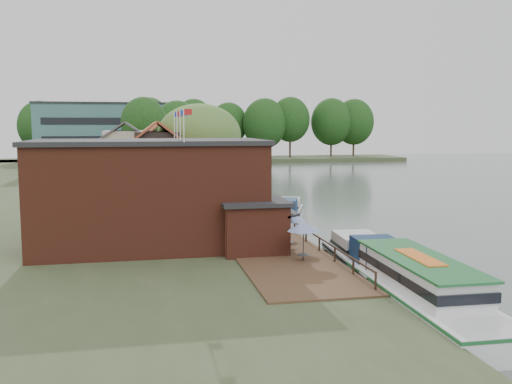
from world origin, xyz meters
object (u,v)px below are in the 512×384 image
umbrella_3 (272,218)px  cruiser_1 (286,209)px  cottage_c (160,157)px  umbrella_0 (303,241)px  cottage_b (126,162)px  tour_boat (425,287)px  umbrella_1 (289,230)px  cruiser_0 (366,254)px  umbrella_5 (261,207)px  pub (180,193)px  cruiser_2 (259,193)px  hotel_block (109,136)px  willow (200,154)px  swan (412,292)px  umbrella_2 (266,225)px  umbrella_4 (256,213)px  cottage_a (157,168)px  umbrella_6 (253,201)px

umbrella_3 → cruiser_1: size_ratio=0.24×
cottage_c → umbrella_0: bearing=-80.3°
cottage_b → umbrella_3: (10.98, -22.80, -2.96)m
umbrella_3 → tour_boat: bearing=-77.0°
umbrella_1 → cruiser_0: 5.52m
umbrella_5 → cottage_c: bearing=106.1°
pub → cruiser_2: 27.74m
pub → hotel_block: bearing=96.4°
hotel_block → willow: 52.29m
umbrella_0 → swan: size_ratio=5.40×
cottage_c → umbrella_3: bearing=-77.6°
hotel_block → cruiser_2: size_ratio=2.34×
cottage_b → umbrella_2: cottage_b is taller
willow → umbrella_0: willow is taller
umbrella_0 → umbrella_4: bearing=92.5°
cottage_c → cruiser_1: cottage_c is taller
cruiser_2 → pub: bearing=-104.1°
umbrella_4 → cottage_b: bearing=117.6°
pub → cruiser_0: 13.10m
cruiser_0 → swan: cruiser_0 is taller
umbrella_5 → swan: (4.22, -19.35, -2.07)m
willow → cruiser_0: bearing=-74.4°
cottage_a → willow: bearing=48.0°
cruiser_1 → umbrella_2: bearing=-90.5°
willow → cottage_b: bearing=146.3°
tour_boat → hotel_block: bearing=103.9°
tour_boat → cottage_c: bearing=104.1°
cottage_c → umbrella_4: size_ratio=3.58×
hotel_block → umbrella_0: (14.89, -77.46, -4.86)m
umbrella_6 → umbrella_5: bearing=-90.9°
umbrella_1 → umbrella_3: bearing=90.0°
umbrella_5 → tour_boat: umbrella_5 is taller
umbrella_0 → umbrella_4: same height
umbrella_1 → tour_boat: umbrella_1 is taller
umbrella_0 → cruiser_2: umbrella_0 is taller
cottage_c → cruiser_2: cottage_c is taller
umbrella_0 → umbrella_5: size_ratio=1.00×
umbrella_2 → swan: (5.74, -10.41, -2.07)m
umbrella_0 → tour_boat: 8.63m
tour_boat → umbrella_2: bearing=111.3°
cruiser_2 → tour_boat: tour_boat is taller
cottage_c → cottage_b: bearing=-114.0°
cottage_a → tour_boat: cottage_a is taller
cottage_b → umbrella_0: (10.89, -31.46, -2.96)m
umbrella_3 → tour_boat: (3.78, -16.34, -0.88)m
pub → umbrella_3: (6.98, 2.20, -2.36)m
umbrella_1 → cruiser_0: umbrella_1 is taller
cottage_a → umbrella_2: 17.41m
tour_boat → umbrella_0: bearing=118.2°
cruiser_1 → umbrella_3: bearing=-90.5°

